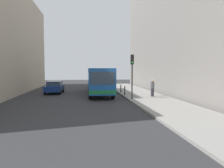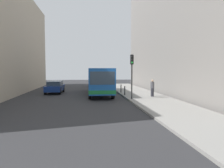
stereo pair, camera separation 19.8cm
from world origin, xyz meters
The scene contains 10 objects.
ground_plane centered at (0.00, 0.00, 0.00)m, with size 80.00×80.00×0.00m, color #2D2D30.
sidewalk centered at (5.40, 0.00, 0.07)m, with size 4.40×40.00×0.15m, color gray.
building_right centered at (11.50, 4.00, 8.37)m, with size 7.00×32.00×16.74m, color gray.
bus centered at (0.88, 3.81, 1.73)m, with size 2.69×11.06×3.00m.
car_beside_bus centered at (-4.41, 5.61, 0.78)m, with size 1.97×4.45×1.48m.
car_behind_bus centered at (0.86, 14.52, 0.78)m, with size 1.92×4.43×1.48m.
traffic_light centered at (3.55, -1.64, 3.01)m, with size 0.28×0.33×4.10m.
bollard_near centered at (3.45, 1.45, 0.62)m, with size 0.11×0.11×0.95m, color black.
bollard_mid centered at (3.45, 3.95, 0.62)m, with size 0.11×0.11×0.95m, color black.
pedestrian_near_signal centered at (5.99, -0.15, 1.01)m, with size 0.38×0.38×1.71m.
Camera 2 is at (-0.72, -21.51, 2.88)m, focal length 35.06 mm.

